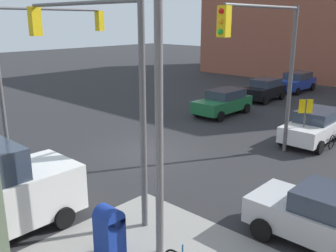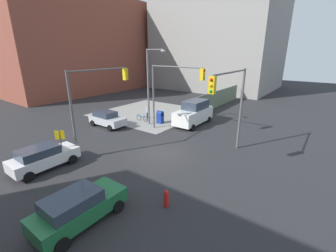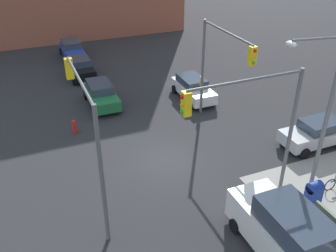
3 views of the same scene
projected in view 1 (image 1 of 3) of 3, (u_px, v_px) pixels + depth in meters
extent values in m
plane|color=#28282B|center=(148.00, 152.00, 17.28)|extent=(120.00, 120.00, 0.00)
cylinder|color=#59595B|center=(290.00, 82.00, 16.62)|extent=(0.18, 0.18, 6.50)
cylinder|color=#59595B|center=(266.00, 6.00, 13.89)|extent=(5.31, 0.12, 0.12)
cube|color=yellow|center=(224.00, 21.00, 12.16)|extent=(0.32, 0.36, 1.00)
sphere|color=red|center=(221.00, 11.00, 11.95)|extent=(0.18, 0.18, 0.18)
sphere|color=orange|center=(221.00, 21.00, 12.04)|extent=(0.18, 0.18, 0.18)
sphere|color=green|center=(220.00, 32.00, 12.13)|extent=(0.18, 0.18, 0.18)
cylinder|color=#59595B|center=(0.00, 84.00, 16.17)|extent=(0.18, 0.18, 6.50)
cylinder|color=#59595B|center=(51.00, 9.00, 17.25)|extent=(5.48, 0.12, 0.12)
cube|color=yellow|center=(99.00, 21.00, 19.32)|extent=(0.32, 0.36, 1.00)
sphere|color=red|center=(102.00, 15.00, 19.36)|extent=(0.18, 0.18, 0.18)
sphere|color=orange|center=(102.00, 21.00, 19.45)|extent=(0.18, 0.18, 0.18)
sphere|color=green|center=(103.00, 27.00, 19.54)|extent=(0.18, 0.18, 0.18)
cylinder|color=#59595B|center=(143.00, 120.00, 10.27)|extent=(0.18, 0.18, 6.50)
cylinder|color=#59595B|center=(79.00, 3.00, 11.21)|extent=(0.12, 5.45, 0.12)
cube|color=yellow|center=(35.00, 21.00, 13.14)|extent=(0.36, 0.32, 1.00)
sphere|color=red|center=(32.00, 12.00, 13.17)|extent=(0.18, 0.18, 0.18)
sphere|color=orange|center=(32.00, 21.00, 13.25)|extent=(0.18, 0.18, 0.18)
sphere|color=green|center=(33.00, 31.00, 13.34)|extent=(0.18, 0.18, 0.18)
cylinder|color=slate|center=(159.00, 104.00, 8.72)|extent=(0.20, 0.20, 8.00)
cylinder|color=#4C4C4C|center=(304.00, 124.00, 17.52)|extent=(0.08, 0.08, 2.40)
cube|color=yellow|center=(306.00, 106.00, 17.29)|extent=(0.48, 0.48, 0.64)
cube|color=navy|center=(110.00, 238.00, 9.48)|extent=(0.56, 0.64, 1.15)
cylinder|color=navy|center=(109.00, 218.00, 9.32)|extent=(0.56, 0.64, 0.56)
cylinder|color=red|center=(159.00, 111.00, 23.44)|extent=(0.26, 0.26, 0.80)
sphere|color=red|center=(159.00, 104.00, 23.33)|extent=(0.24, 0.24, 0.24)
cube|color=black|center=(263.00, 91.00, 28.28)|extent=(3.83, 1.80, 0.75)
cube|color=#2D3847|center=(266.00, 82.00, 28.32)|extent=(2.14, 1.58, 0.55)
cylinder|color=black|center=(265.00, 101.00, 26.88)|extent=(0.64, 0.22, 0.64)
cylinder|color=black|center=(244.00, 97.00, 28.06)|extent=(0.64, 0.22, 0.64)
cylinder|color=black|center=(282.00, 95.00, 28.71)|extent=(0.64, 0.22, 0.64)
cylinder|color=black|center=(261.00, 92.00, 29.89)|extent=(0.64, 0.22, 0.64)
cube|color=white|center=(314.00, 129.00, 18.53)|extent=(4.32, 1.80, 0.75)
cube|color=#2D3847|center=(318.00, 115.00, 18.60)|extent=(2.42, 1.58, 0.55)
cylinder|color=black|center=(320.00, 147.00, 17.01)|extent=(0.64, 0.22, 0.64)
cylinder|color=black|center=(283.00, 139.00, 18.19)|extent=(0.64, 0.22, 0.64)
cylinder|color=black|center=(308.00, 127.00, 20.26)|extent=(0.64, 0.22, 0.64)
cube|color=#1E389E|center=(295.00, 83.00, 31.82)|extent=(4.36, 1.80, 0.75)
cube|color=#2D3847|center=(298.00, 75.00, 31.89)|extent=(2.44, 1.58, 0.55)
cylinder|color=black|center=(298.00, 92.00, 30.29)|extent=(0.64, 0.22, 0.64)
cylinder|color=black|center=(277.00, 89.00, 31.47)|extent=(0.64, 0.22, 0.64)
cylinder|color=black|center=(312.00, 87.00, 32.38)|extent=(0.64, 0.22, 0.64)
cylinder|color=black|center=(293.00, 85.00, 33.56)|extent=(0.64, 0.22, 0.64)
cube|color=#1E6638|center=(222.00, 104.00, 23.98)|extent=(4.30, 1.80, 0.75)
cube|color=#2D3847|center=(226.00, 94.00, 24.04)|extent=(2.41, 1.58, 0.55)
cylinder|color=black|center=(221.00, 116.00, 22.46)|extent=(0.64, 0.22, 0.64)
cylinder|color=black|center=(197.00, 112.00, 23.64)|extent=(0.64, 0.22, 0.64)
cylinder|color=black|center=(246.00, 108.00, 24.52)|extent=(0.64, 0.22, 0.64)
cylinder|color=black|center=(224.00, 104.00, 25.70)|extent=(0.64, 0.22, 0.64)
cube|color=#B7BABF|center=(328.00, 223.00, 9.94)|extent=(1.80, 4.17, 0.75)
cylinder|color=black|center=(262.00, 229.00, 10.33)|extent=(0.22, 0.64, 0.64)
cylinder|color=black|center=(291.00, 206.00, 11.60)|extent=(0.22, 0.64, 0.64)
cylinder|color=black|center=(29.00, 195.00, 12.34)|extent=(0.64, 0.22, 0.64)
cylinder|color=black|center=(64.00, 217.00, 10.96)|extent=(0.64, 0.22, 0.64)
cylinder|color=#1E5999|center=(183.00, 252.00, 8.60)|extent=(0.04, 0.04, 0.40)
torus|color=black|center=(332.00, 142.00, 17.68)|extent=(0.71, 0.05, 0.71)
cube|color=black|center=(336.00, 136.00, 18.00)|extent=(1.04, 0.04, 0.08)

